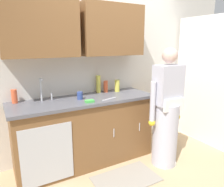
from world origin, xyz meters
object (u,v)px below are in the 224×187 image
(sink, at_px, (48,104))
(bottle_soap, at_px, (117,86))
(bottle_dish_liquid, at_px, (106,86))
(bottle_water_tall, at_px, (14,96))
(knife_on_counter, at_px, (109,99))
(bottle_cleaner_spray, at_px, (98,84))
(sponge, at_px, (90,101))
(person_at_sink, at_px, (166,117))
(cup_by_sink, at_px, (80,96))

(sink, xyz_separation_m, bottle_soap, (1.10, 0.14, 0.11))
(sink, bearing_deg, bottle_dish_liquid, 11.89)
(bottle_water_tall, relative_size, knife_on_counter, 0.72)
(bottle_dish_liquid, relative_size, bottle_cleaner_spray, 0.67)
(sink, distance_m, sponge, 0.52)
(person_at_sink, distance_m, bottle_soap, 0.88)
(sink, height_order, bottle_dish_liquid, sink)
(sink, height_order, person_at_sink, person_at_sink)
(sink, bearing_deg, person_at_sink, -22.76)
(person_at_sink, distance_m, cup_by_sink, 1.20)
(bottle_dish_liquid, bearing_deg, sponge, -137.45)
(bottle_water_tall, height_order, sponge, bottle_water_tall)
(bottle_water_tall, bearing_deg, bottle_dish_liquid, -0.72)
(bottle_dish_liquid, height_order, sponge, bottle_dish_liquid)
(sink, bearing_deg, sponge, -24.59)
(sink, height_order, bottle_soap, sink)
(bottle_soap, bearing_deg, bottle_dish_liquid, 162.09)
(bottle_water_tall, xyz_separation_m, bottle_soap, (1.45, -0.07, 0.00))
(cup_by_sink, height_order, knife_on_counter, cup_by_sink)
(person_at_sink, bearing_deg, cup_by_sink, 150.00)
(sink, distance_m, knife_on_counter, 0.79)
(sink, xyz_separation_m, cup_by_sink, (0.42, -0.02, 0.07))
(cup_by_sink, xyz_separation_m, sponge, (0.05, -0.20, -0.04))
(sink, height_order, sponge, sink)
(bottle_water_tall, bearing_deg, knife_on_counter, -20.11)
(sponge, bearing_deg, bottle_cleaner_spray, 52.36)
(bottle_cleaner_spray, distance_m, bottle_water_tall, 1.17)
(bottle_soap, relative_size, knife_on_counter, 0.76)
(person_at_sink, distance_m, bottle_cleaner_spray, 1.10)
(sink, xyz_separation_m, sponge, (0.48, -0.22, 0.03))
(bottle_cleaner_spray, distance_m, sponge, 0.57)
(sink, bearing_deg, bottle_cleaner_spray, 15.39)
(bottle_water_tall, relative_size, bottle_soap, 0.95)
(person_at_sink, distance_m, sponge, 1.06)
(person_at_sink, height_order, sponge, person_at_sink)
(bottle_water_tall, bearing_deg, bottle_soap, -2.81)
(bottle_water_tall, bearing_deg, cup_by_sink, -16.46)
(bottle_dish_liquid, relative_size, bottle_water_tall, 1.01)
(sink, bearing_deg, knife_on_counter, -14.55)
(bottle_soap, xyz_separation_m, cup_by_sink, (-0.67, -0.16, -0.04))
(sink, distance_m, person_at_sink, 1.57)
(person_at_sink, height_order, bottle_cleaner_spray, person_at_sink)
(sink, relative_size, bottle_dish_liquid, 2.87)
(bottle_dish_liquid, distance_m, knife_on_counter, 0.43)
(cup_by_sink, bearing_deg, bottle_soap, 13.24)
(bottle_dish_liquid, height_order, knife_on_counter, bottle_dish_liquid)
(bottle_cleaner_spray, xyz_separation_m, bottle_soap, (0.28, -0.09, -0.04))
(bottle_dish_liquid, xyz_separation_m, knife_on_counter, (-0.16, -0.39, -0.08))
(bottle_dish_liquid, distance_m, cup_by_sink, 0.55)
(sink, relative_size, sponge, 4.55)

